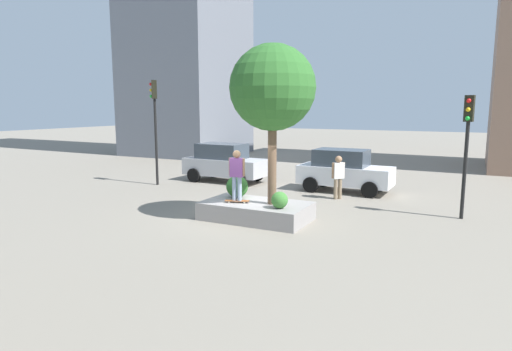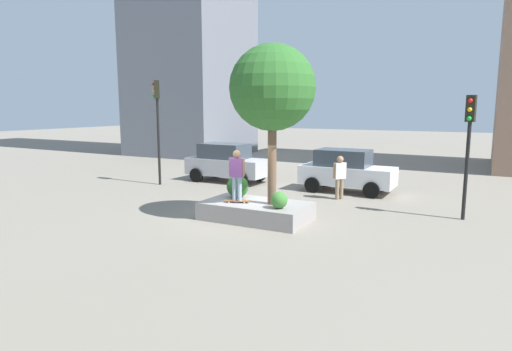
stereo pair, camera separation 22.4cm
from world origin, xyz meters
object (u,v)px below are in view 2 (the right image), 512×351
(plaza_tree, at_px, (272,88))
(skateboard, at_px, (237,201))
(planter_ledge, at_px, (256,211))
(bystander_watching, at_px, (340,174))
(traffic_light_corner, at_px, (469,135))
(traffic_light_median, at_px, (157,115))
(sedan_parked, at_px, (227,162))
(skateboarder, at_px, (237,172))
(police_car, at_px, (346,171))

(plaza_tree, height_order, skateboard, plaza_tree)
(planter_ledge, distance_m, plaza_tree, 4.03)
(planter_ledge, distance_m, bystander_watching, 4.74)
(plaza_tree, distance_m, bystander_watching, 5.56)
(traffic_light_corner, bearing_deg, traffic_light_median, 177.78)
(sedan_parked, height_order, traffic_light_median, traffic_light_median)
(traffic_light_corner, bearing_deg, plaza_tree, -149.96)
(planter_ledge, relative_size, bystander_watching, 1.98)
(skateboarder, relative_size, bystander_watching, 0.94)
(traffic_light_median, xyz_separation_m, bystander_watching, (8.71, 0.71, -2.32))
(skateboarder, relative_size, police_car, 0.41)
(bystander_watching, bearing_deg, traffic_light_corner, -14.94)
(skateboarder, distance_m, sedan_parked, 7.64)
(traffic_light_corner, bearing_deg, sedan_parked, 165.77)
(skateboard, bearing_deg, planter_ledge, 30.14)
(planter_ledge, relative_size, traffic_light_corner, 0.86)
(plaza_tree, relative_size, bystander_watching, 2.87)
(traffic_light_corner, relative_size, traffic_light_median, 0.83)
(planter_ledge, bearing_deg, bystander_watching, 71.79)
(plaza_tree, bearing_deg, skateboarder, -162.81)
(skateboard, relative_size, sedan_parked, 0.20)
(sedan_parked, bearing_deg, plaza_tree, -47.85)
(skateboard, xyz_separation_m, traffic_light_median, (-6.71, 4.05, 2.70))
(police_car, bearing_deg, skateboard, -105.54)
(sedan_parked, height_order, bystander_watching, sedan_parked)
(planter_ledge, relative_size, plaza_tree, 0.69)
(planter_ledge, height_order, police_car, police_car)
(planter_ledge, height_order, plaza_tree, plaza_tree)
(plaza_tree, bearing_deg, planter_ledge, -177.14)
(police_car, relative_size, traffic_light_corner, 0.99)
(police_car, bearing_deg, traffic_light_median, -164.43)
(traffic_light_median, bearing_deg, planter_ledge, -27.25)
(skateboarder, height_order, bystander_watching, skateboarder)
(traffic_light_corner, bearing_deg, skateboard, -151.93)
(skateboard, bearing_deg, skateboarder, 180.00)
(planter_ledge, height_order, skateboard, skateboard)
(skateboarder, distance_m, police_car, 6.69)
(sedan_parked, relative_size, traffic_light_corner, 1.02)
(sedan_parked, relative_size, police_car, 1.02)
(bystander_watching, bearing_deg, planter_ledge, -108.21)
(sedan_parked, xyz_separation_m, traffic_light_median, (-2.43, -2.25, 2.37))
(sedan_parked, bearing_deg, skateboarder, -55.79)
(planter_ledge, bearing_deg, traffic_light_median, 152.75)
(planter_ledge, distance_m, traffic_light_corner, 7.32)
(plaza_tree, xyz_separation_m, skateboard, (-1.11, -0.34, -3.64))
(traffic_light_corner, bearing_deg, police_car, 149.21)
(planter_ledge, distance_m, sedan_parked, 7.71)
(planter_ledge, relative_size, traffic_light_median, 0.71)
(skateboard, bearing_deg, plaza_tree, 17.19)
(plaza_tree, relative_size, traffic_light_median, 1.03)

